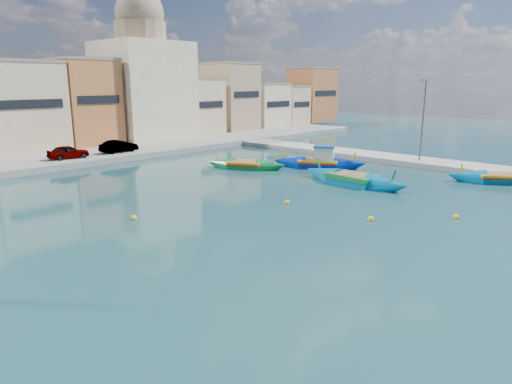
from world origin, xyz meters
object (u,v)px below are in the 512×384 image
church_block (143,76)px  luzzu_blue_cabin (319,164)px  luzzu_cyan_mid (353,180)px  luzzu_green (246,166)px  luzzu_cyan_south (500,179)px  quay_street_lamp (423,119)px

church_block → luzzu_blue_cabin: 28.87m
church_block → luzzu_blue_cabin: size_ratio=2.19×
luzzu_cyan_mid → luzzu_blue_cabin: bearing=56.8°
church_block → luzzu_green: church_block is taller
luzzu_cyan_mid → luzzu_cyan_south: (8.42, -8.12, -0.03)m
luzzu_blue_cabin → luzzu_green: size_ratio=1.12×
church_block → luzzu_cyan_mid: church_block is taller
quay_street_lamp → luzzu_cyan_south: 9.31m
luzzu_green → luzzu_blue_cabin: bearing=-43.0°
church_block → luzzu_green: 24.99m
quay_street_lamp → luzzu_cyan_mid: (-11.28, 0.25, -4.04)m
luzzu_cyan_south → quay_street_lamp: bearing=70.0°
quay_street_lamp → luzzu_blue_cabin: 10.43m
church_block → luzzu_cyan_south: church_block is taller
luzzu_cyan_mid → luzzu_green: (-0.99, 10.63, -0.03)m
church_block → luzzu_cyan_south: size_ratio=2.43×
luzzu_cyan_south → church_block: bearing=96.2°
luzzu_blue_cabin → luzzu_cyan_south: luzzu_blue_cabin is taller
luzzu_green → luzzu_cyan_south: bearing=-63.3°
luzzu_blue_cabin → quay_street_lamp: bearing=-40.5°
luzzu_green → luzzu_cyan_south: luzzu_cyan_south is taller
luzzu_blue_cabin → luzzu_green: luzzu_blue_cabin is taller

